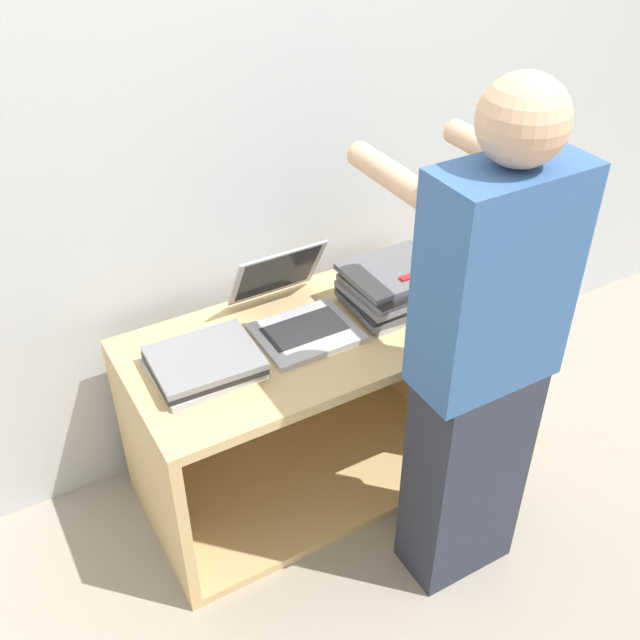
{
  "coord_description": "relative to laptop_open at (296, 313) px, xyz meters",
  "views": [
    {
      "loc": [
        -0.92,
        -1.39,
        2.15
      ],
      "look_at": [
        0.0,
        0.21,
        0.8
      ],
      "focal_mm": 42.0,
      "sensor_mm": 36.0,
      "label": 1
    }
  ],
  "objects": [
    {
      "name": "ground_plane",
      "position": [
        0.0,
        -0.37,
        -0.73
      ],
      "size": [
        12.0,
        12.0,
        0.0
      ],
      "primitive_type": "plane",
      "color": "#9E9384"
    },
    {
      "name": "wall_back",
      "position": [
        0.0,
        0.34,
        0.47
      ],
      "size": [
        8.0,
        0.05,
        2.4
      ],
      "color": "silver",
      "rests_on": "ground_plane"
    },
    {
      "name": "cart",
      "position": [
        0.0,
        0.0,
        -0.39
      ],
      "size": [
        1.18,
        0.61,
        0.68
      ],
      "color": "tan",
      "rests_on": "ground_plane"
    },
    {
      "name": "laptop_open",
      "position": [
        0.0,
        0.0,
        0.0
      ],
      "size": [
        0.32,
        0.39,
        0.24
      ],
      "color": "#B7B7BC",
      "rests_on": "cart"
    },
    {
      "name": "laptop_stack_left",
      "position": [
        -0.35,
        -0.07,
        -0.02
      ],
      "size": [
        0.33,
        0.27,
        0.06
      ],
      "color": "#B7B7BC",
      "rests_on": "cart"
    },
    {
      "name": "laptop_stack_right",
      "position": [
        0.35,
        -0.06,
        0.02
      ],
      "size": [
        0.34,
        0.28,
        0.15
      ],
      "color": "#B7B7BC",
      "rests_on": "cart"
    },
    {
      "name": "person",
      "position": [
        0.26,
        -0.59,
        0.09
      ],
      "size": [
        0.4,
        0.53,
        1.64
      ],
      "color": "#2D3342",
      "rests_on": "ground_plane"
    },
    {
      "name": "inventory_tag",
      "position": [
        0.35,
        -0.13,
        0.1
      ],
      "size": [
        0.06,
        0.02,
        0.01
      ],
      "color": "red",
      "rests_on": "laptop_stack_right"
    }
  ]
}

